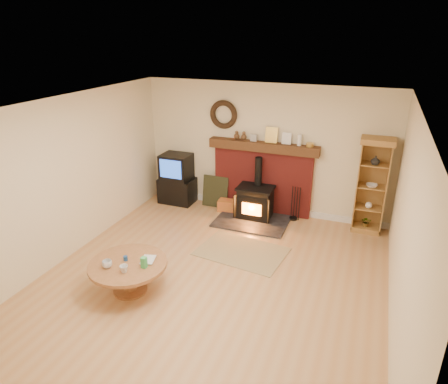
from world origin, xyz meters
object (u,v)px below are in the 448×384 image
at_px(wood_stove, 255,204).
at_px(curio_cabinet, 372,186).
at_px(coffee_table, 128,268).
at_px(tv_unit, 177,180).

height_order(wood_stove, curio_cabinet, curio_cabinet).
xyz_separation_m(curio_cabinet, coffee_table, (-3.08, -3.23, -0.52)).
bearing_deg(wood_stove, coffee_table, -108.32).
bearing_deg(tv_unit, curio_cabinet, 1.23).
xyz_separation_m(tv_unit, curio_cabinet, (3.92, 0.08, 0.38)).
bearing_deg(wood_stove, curio_cabinet, 7.69).
relative_size(wood_stove, curio_cabinet, 0.78).
distance_m(wood_stove, tv_unit, 1.84).
bearing_deg(curio_cabinet, coffee_table, -133.64).
bearing_deg(curio_cabinet, wood_stove, -172.31).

